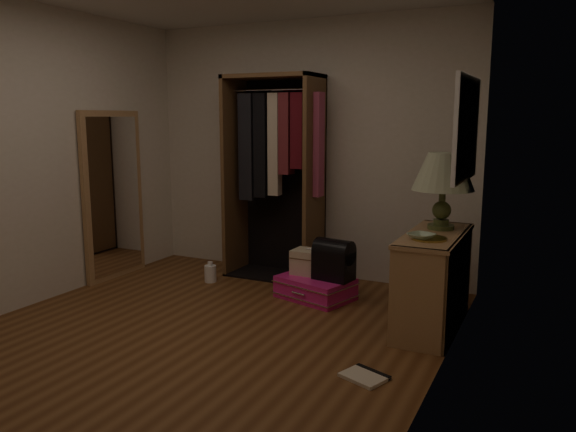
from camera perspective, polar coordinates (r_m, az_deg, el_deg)
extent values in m
plane|color=brown|center=(4.38, -9.23, -12.04)|extent=(4.00, 4.00, 0.00)
cube|color=beige|center=(5.81, 1.90, 6.70)|extent=(3.50, 0.02, 2.60)
cube|color=beige|center=(3.37, 15.27, 3.99)|extent=(0.02, 4.00, 2.60)
cube|color=beige|center=(5.29, -25.40, 5.43)|extent=(0.02, 4.00, 2.60)
cube|color=white|center=(4.34, 17.70, 8.44)|extent=(0.03, 0.96, 0.76)
cube|color=black|center=(4.35, 17.69, 8.44)|extent=(0.03, 0.90, 0.70)
cube|color=white|center=(4.36, 17.25, 4.37)|extent=(0.01, 0.88, 0.02)
cube|color=white|center=(4.36, 17.30, 5.39)|extent=(0.01, 0.88, 0.02)
cube|color=white|center=(4.35, 17.36, 6.41)|extent=(0.01, 0.88, 0.02)
cube|color=white|center=(4.35, 17.41, 7.43)|extent=(0.01, 0.88, 0.02)
cube|color=white|center=(4.35, 17.46, 8.45)|extent=(0.01, 0.88, 0.02)
cube|color=white|center=(4.35, 17.52, 9.48)|extent=(0.01, 0.88, 0.02)
cube|color=white|center=(4.35, 17.57, 10.50)|extent=(0.01, 0.88, 0.02)
cube|color=white|center=(4.35, 17.63, 11.52)|extent=(0.01, 0.88, 0.02)
cube|color=white|center=(4.35, 17.68, 12.55)|extent=(0.01, 0.88, 0.02)
cube|color=#A2784E|center=(4.05, 12.99, -8.35)|extent=(0.40, 0.03, 0.75)
cube|color=#A2784E|center=(5.06, 15.77, -4.78)|extent=(0.40, 0.03, 0.75)
cube|color=#A2784E|center=(4.65, 14.37, -10.10)|extent=(0.40, 1.04, 0.03)
cube|color=#A2784E|center=(4.50, 14.65, -3.99)|extent=(0.40, 1.04, 0.03)
cube|color=#A2784E|center=(4.47, 14.74, -1.93)|extent=(0.42, 1.12, 0.03)
cube|color=brown|center=(4.52, 16.91, -6.60)|extent=(0.02, 1.10, 0.75)
cube|color=#A2784E|center=(4.80, 15.36, -2.23)|extent=(0.36, 0.38, 0.13)
cube|color=gray|center=(4.18, 12.28, -10.25)|extent=(0.22, 0.04, 0.25)
cube|color=#4C3833|center=(4.22, 12.24, -9.80)|extent=(0.19, 0.03, 0.29)
cube|color=#B7AD99|center=(4.27, 12.22, -9.41)|extent=(0.16, 0.04, 0.31)
cube|color=brown|center=(4.32, 12.30, -9.61)|extent=(0.15, 0.03, 0.25)
cube|color=#3F4C59|center=(4.34, 12.85, -9.19)|extent=(0.21, 0.04, 0.30)
cube|color=gray|center=(4.38, 12.97, -8.90)|extent=(0.21, 0.03, 0.32)
cube|color=#59594C|center=(4.43, 12.77, -8.94)|extent=(0.16, 0.04, 0.28)
cube|color=#B2724C|center=(4.47, 13.11, -8.99)|extent=(0.20, 0.04, 0.25)
cube|color=beige|center=(4.52, 13.32, -8.76)|extent=(0.21, 0.04, 0.25)
cube|color=#332D38|center=(4.55, 13.51, -8.54)|extent=(0.22, 0.04, 0.26)
cube|color=gray|center=(4.60, 13.55, -8.54)|extent=(0.20, 0.03, 0.23)
cube|color=#4C3833|center=(4.64, 13.61, -8.28)|extent=(0.19, 0.04, 0.25)
cube|color=#B7AD99|center=(4.69, 13.58, -7.88)|extent=(0.16, 0.04, 0.28)
cube|color=brown|center=(4.74, 13.95, -7.77)|extent=(0.20, 0.05, 0.27)
cube|color=#3F4C59|center=(4.79, 13.98, -7.28)|extent=(0.18, 0.05, 0.32)
cube|color=gray|center=(4.86, 14.15, -7.51)|extent=(0.18, 0.05, 0.24)
cube|color=#59594C|center=(4.89, 14.42, -7.19)|extent=(0.21, 0.04, 0.28)
cube|color=#B2724C|center=(4.95, 14.39, -7.27)|extent=(0.19, 0.04, 0.23)
cube|color=beige|center=(4.99, 14.63, -6.89)|extent=(0.20, 0.04, 0.27)
cube|color=#332D38|center=(5.03, 14.67, -6.55)|extent=(0.19, 0.05, 0.31)
cube|color=brown|center=(5.93, -5.39, 4.07)|extent=(0.04, 0.50, 2.05)
cube|color=brown|center=(5.52, 2.72, 3.65)|extent=(0.04, 0.50, 2.05)
cube|color=brown|center=(5.69, -1.53, 13.99)|extent=(0.95, 0.50, 0.04)
cube|color=black|center=(5.92, -0.43, 4.10)|extent=(0.95, 0.02, 2.05)
cube|color=black|center=(5.91, -1.44, -5.96)|extent=(0.95, 0.50, 0.02)
cylinder|color=silver|center=(5.69, -1.52, 12.68)|extent=(0.87, 0.02, 0.02)
cube|color=black|center=(5.80, -4.05, 6.98)|extent=(0.15, 0.15, 1.08)
cube|color=black|center=(5.72, -2.63, 7.13)|extent=(0.13, 0.14, 1.04)
cube|color=beige|center=(5.66, -1.35, 7.24)|extent=(0.11, 0.10, 1.02)
cube|color=maroon|center=(5.59, -0.15, 8.35)|extent=(0.11, 0.15, 0.80)
cube|color=#590F19|center=(5.53, 1.14, 8.64)|extent=(0.13, 0.15, 0.73)
cube|color=#BF4C72|center=(5.47, 2.68, 7.23)|extent=(0.16, 0.14, 1.00)
cube|color=#A97F52|center=(5.98, -17.33, 2.01)|extent=(0.05, 0.80, 1.70)
cube|color=white|center=(5.96, -17.13, 1.99)|extent=(0.01, 0.68, 1.58)
cube|color=#E11B82|center=(5.16, 2.80, -7.29)|extent=(0.74, 0.61, 0.20)
cube|color=silver|center=(5.18, 2.80, -7.86)|extent=(0.76, 0.64, 0.01)
cube|color=silver|center=(5.15, 2.81, -6.71)|extent=(0.76, 0.64, 0.01)
cylinder|color=silver|center=(4.99, 1.06, -7.89)|extent=(0.14, 0.06, 0.02)
cube|color=#C5B896|center=(5.20, 2.31, -4.71)|extent=(0.34, 0.24, 0.23)
cube|color=brown|center=(5.19, 2.31, -4.20)|extent=(0.34, 0.24, 0.01)
cylinder|color=silver|center=(5.17, 2.32, -3.39)|extent=(0.09, 0.02, 0.02)
cube|color=black|center=(5.05, 4.66, -5.00)|extent=(0.37, 0.27, 0.26)
cylinder|color=black|center=(5.02, 4.68, -3.57)|extent=(0.37, 0.27, 0.22)
cylinder|color=#424F26|center=(4.66, 15.26, -1.07)|extent=(0.25, 0.25, 0.03)
cylinder|color=#424F26|center=(4.65, 15.28, -0.59)|extent=(0.14, 0.14, 0.04)
sphere|color=#424F26|center=(4.64, 15.34, 0.57)|extent=(0.18, 0.18, 0.15)
cylinder|color=#424F26|center=(4.62, 15.40, 2.01)|extent=(0.06, 0.06, 0.09)
cone|color=beige|center=(4.60, 15.51, 4.38)|extent=(0.58, 0.58, 0.30)
cone|color=beige|center=(4.60, 15.51, 4.38)|extent=(0.52, 0.52, 0.28)
cylinder|color=#A78B40|center=(4.24, 14.13, -2.22)|extent=(0.33, 0.33, 0.01)
imported|color=#A3C1A1|center=(4.22, 13.39, -2.04)|extent=(0.25, 0.25, 0.05)
cylinder|color=white|center=(5.72, -7.89, -5.82)|extent=(0.14, 0.14, 0.17)
cylinder|color=white|center=(5.69, -7.92, -4.81)|extent=(0.06, 0.06, 0.04)
cube|color=beige|center=(3.73, 7.77, -15.84)|extent=(0.33, 0.30, 0.02)
cube|color=black|center=(3.80, 8.65, -15.41)|extent=(0.26, 0.13, 0.02)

